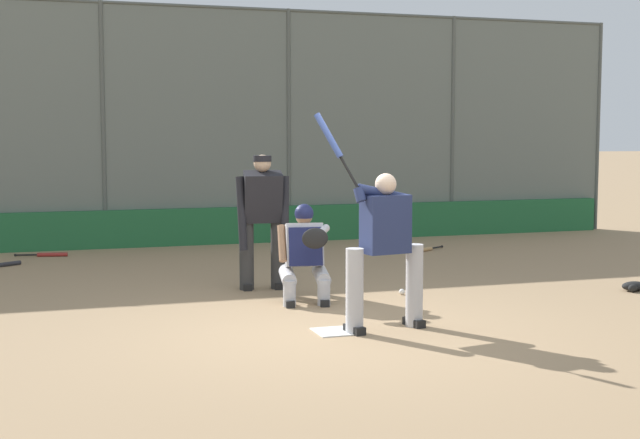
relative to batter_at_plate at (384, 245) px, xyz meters
name	(u,v)px	position (x,y,z in m)	size (l,w,h in m)	color
ground_plane	(336,332)	(0.50, -0.05, -0.88)	(160.00, 160.00, 0.00)	#9E7F5B
home_plate_marker	(336,331)	(0.50, -0.05, -0.87)	(0.43, 0.43, 0.01)	white
backstop_fence	(199,121)	(0.50, -7.67, 1.36)	(16.90, 0.08, 4.29)	#515651
padding_wall	(201,226)	(0.50, -7.57, -0.54)	(16.48, 0.18, 0.66)	#236638
bleachers_beyond	(169,207)	(0.69, -10.17, -0.39)	(11.77, 2.50, 1.48)	slate
batter_at_plate	(384,245)	(0.00, 0.00, 0.00)	(1.11, 0.59, 2.22)	#B7B7BC
catcher_behind_plate	(305,252)	(0.35, -1.62, -0.27)	(0.65, 0.79, 1.18)	#B7B7BC
umpire_home	(263,217)	(0.59, -2.68, 0.06)	(0.70, 0.47, 1.74)	#333333
spare_bat_near_backstop	(48,255)	(3.17, -6.77, -0.84)	(0.84, 0.22, 0.07)	black
spare_bat_by_padding	(426,249)	(-2.99, -5.47, -0.84)	(0.74, 0.48, 0.07)	black
spare_bat_third_base_side	(3,265)	(3.84, -5.81, -0.84)	(0.69, 0.49, 0.07)	black
fielding_glove_on_dirt	(634,286)	(-3.90, -1.12, -0.82)	(0.34, 0.26, 0.12)	black
baseball_loose	(402,292)	(-0.97, -1.78, -0.84)	(0.07, 0.07, 0.07)	white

